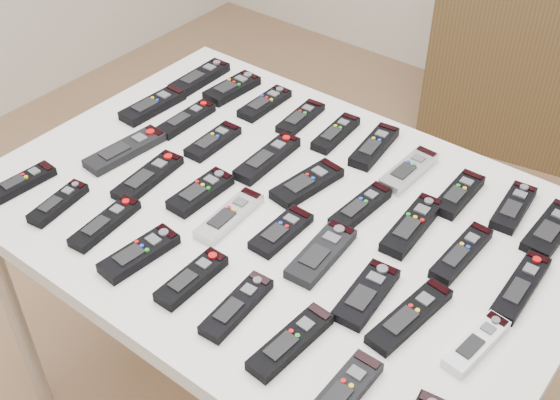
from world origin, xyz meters
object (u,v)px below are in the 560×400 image
Objects in this scene: remote_4 at (336,133)px; remote_6 at (409,171)px; remote_30 at (105,223)px; remote_18 at (521,286)px; remote_12 at (213,141)px; remote_31 at (139,253)px; remote_0 at (200,78)px; remote_8 at (514,207)px; remote_1 at (232,88)px; remote_3 at (301,118)px; remote_13 at (267,158)px; remote_14 at (307,183)px; remote_19 at (125,150)px; remote_7 at (459,194)px; remote_27 at (476,344)px; remote_29 at (58,203)px; remote_22 at (229,216)px; remote_11 at (186,119)px; remote_15 at (360,208)px; remote_2 at (265,103)px; remote_33 at (237,306)px; remote_25 at (366,294)px; remote_32 at (192,278)px; remote_16 at (412,225)px; remote_34 at (291,342)px; remote_24 at (321,253)px; remote_17 at (461,253)px; remote_23 at (281,231)px; remote_9 at (551,229)px; remote_10 at (153,106)px; remote_28 at (23,182)px; remote_5 at (374,146)px; remote_35 at (344,392)px; remote_20 at (148,177)px; remote_26 at (410,316)px; remote_21 at (201,192)px.

remote_6 is (0.21, -0.02, 0.00)m from remote_4.
remote_18 is at bearing 20.41° from remote_30.
remote_6 reaches higher than remote_18.
remote_31 is at bearing -70.26° from remote_12.
remote_8 is (0.90, 0.01, -0.00)m from remote_0.
remote_1 is 1.03× the size of remote_3.
remote_13 is 0.13m from remote_14.
remote_0 is 0.94× the size of remote_19.
remote_7 reaches higher than remote_12.
remote_4 is 0.67m from remote_27.
remote_19 and remote_29 have the same top height.
remote_18 is 0.59m from remote_22.
remote_15 reaches higher than remote_11.
remote_33 is (0.40, -0.57, 0.00)m from remote_2.
remote_30 is (-0.19, -0.18, 0.00)m from remote_22.
remote_15 is at bearing 177.87° from remote_18.
remote_11 reaches higher than remote_3.
remote_25 is 1.04× the size of remote_32.
remote_16 is at bearing 30.10° from remote_22.
remote_15 is 0.39m from remote_32.
remote_13 is at bearing 8.36° from remote_12.
remote_18 is 1.12× the size of remote_30.
remote_30 is 0.96× the size of remote_34.
remote_16 is at bearing 57.30° from remote_24.
remote_17 is (0.87, -0.18, -0.00)m from remote_0.
remote_6 reaches higher than remote_27.
remote_19 is at bearing -179.22° from remote_23.
remote_23 is at bearing -139.93° from remote_9.
remote_25 is at bearing -18.09° from remote_11.
remote_10 is at bearing -178.69° from remote_17.
remote_28 is (-0.50, -0.38, -0.00)m from remote_14.
remote_29 is at bearing -169.28° from remote_25.
remote_35 is at bearing -68.46° from remote_5.
remote_15 is 0.48m from remote_20.
remote_14 is at bearing -157.38° from remote_8.
remote_11 is 0.26m from remote_13.
remote_5 is at bearing 134.64° from remote_16.
remote_3 is at bearing 179.76° from remote_9.
remote_26 is at bearing -104.87° from remote_9.
remote_20 is 1.28× the size of remote_29.
remote_4 is 0.59m from remote_33.
remote_17 reaches higher than remote_22.
remote_16 is 1.26× the size of remote_27.
remote_10 is 0.92× the size of remote_13.
remote_3 is 0.99× the size of remote_21.
remote_4 is 0.99× the size of remote_35.
remote_24 is at bearing -131.96° from remote_9.
remote_31 is at bearing -128.13° from remote_23.
remote_15 is at bearing 119.69° from remote_35.
remote_2 is 0.81× the size of remote_19.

